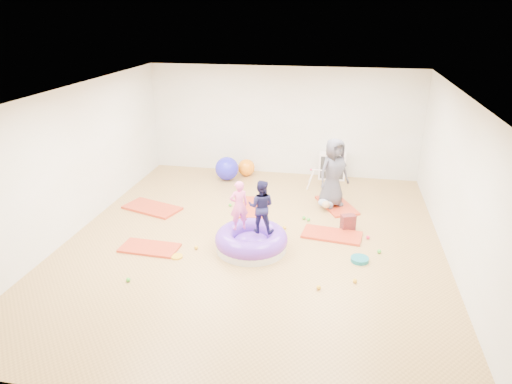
# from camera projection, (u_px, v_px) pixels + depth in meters

# --- Properties ---
(room) EXTENTS (7.01, 8.01, 2.81)m
(room) POSITION_uv_depth(u_px,v_px,m) (253.00, 172.00, 8.14)
(room) COLOR #9D7440
(room) RESTS_ON ground
(gym_mat_front_left) EXTENTS (1.08, 0.57, 0.04)m
(gym_mat_front_left) POSITION_uv_depth(u_px,v_px,m) (150.00, 248.00, 8.40)
(gym_mat_front_left) COLOR red
(gym_mat_front_left) RESTS_ON ground
(gym_mat_mid_left) EXTENTS (1.38, 0.98, 0.05)m
(gym_mat_mid_left) POSITION_uv_depth(u_px,v_px,m) (152.00, 208.00, 10.07)
(gym_mat_mid_left) COLOR red
(gym_mat_mid_left) RESTS_ON ground
(gym_mat_center_back) EXTENTS (0.65, 1.18, 0.05)m
(gym_mat_center_back) POSITION_uv_depth(u_px,v_px,m) (255.00, 207.00, 10.10)
(gym_mat_center_back) COLOR red
(gym_mat_center_back) RESTS_ON ground
(gym_mat_right) EXTENTS (1.19, 0.70, 0.05)m
(gym_mat_right) POSITION_uv_depth(u_px,v_px,m) (332.00, 235.00, 8.88)
(gym_mat_right) COLOR red
(gym_mat_right) RESTS_ON ground
(gym_mat_rear_right) EXTENTS (1.03, 1.30, 0.05)m
(gym_mat_rear_right) POSITION_uv_depth(u_px,v_px,m) (337.00, 205.00, 10.21)
(gym_mat_rear_right) COLOR red
(gym_mat_rear_right) RESTS_ON ground
(inflatable_cushion) EXTENTS (1.34, 1.34, 0.42)m
(inflatable_cushion) POSITION_uv_depth(u_px,v_px,m) (251.00, 241.00, 8.35)
(inflatable_cushion) COLOR silver
(inflatable_cushion) RESTS_ON ground
(child_pink) EXTENTS (0.41, 0.37, 0.94)m
(child_pink) POSITION_uv_depth(u_px,v_px,m) (239.00, 203.00, 8.22)
(child_pink) COLOR pink
(child_pink) RESTS_ON inflatable_cushion
(child_navy) EXTENTS (0.49, 0.38, 0.99)m
(child_navy) POSITION_uv_depth(u_px,v_px,m) (261.00, 204.00, 8.13)
(child_navy) COLOR #19173F
(child_navy) RESTS_ON inflatable_cushion
(adult_caregiver) EXTENTS (0.88, 0.85, 1.52)m
(adult_caregiver) POSITION_uv_depth(u_px,v_px,m) (333.00, 173.00, 9.89)
(adult_caregiver) COLOR #454450
(adult_caregiver) RESTS_ON gym_mat_rear_right
(infant) EXTENTS (0.36, 0.36, 0.21)m
(infant) POSITION_uv_depth(u_px,v_px,m) (326.00, 203.00, 9.99)
(infant) COLOR #A0AFD4
(infant) RESTS_ON gym_mat_rear_right
(ball_pit_balls) EXTENTS (4.13, 3.33, 0.07)m
(ball_pit_balls) POSITION_uv_depth(u_px,v_px,m) (287.00, 242.00, 8.57)
(ball_pit_balls) COLOR #E82348
(ball_pit_balls) RESTS_ON ground
(exercise_ball_blue) EXTENTS (0.60, 0.60, 0.60)m
(exercise_ball_blue) POSITION_uv_depth(u_px,v_px,m) (227.00, 169.00, 11.70)
(exercise_ball_blue) COLOR #2621D8
(exercise_ball_blue) RESTS_ON ground
(exercise_ball_orange) EXTENTS (0.44, 0.44, 0.44)m
(exercise_ball_orange) POSITION_uv_depth(u_px,v_px,m) (246.00, 168.00, 12.02)
(exercise_ball_orange) COLOR orange
(exercise_ball_orange) RESTS_ON ground
(infant_play_gym) EXTENTS (0.60, 0.57, 0.46)m
(infant_play_gym) POSITION_uv_depth(u_px,v_px,m) (320.00, 176.00, 11.19)
(infant_play_gym) COLOR white
(infant_play_gym) RESTS_ON ground
(cube_shelf) EXTENTS (0.68, 0.34, 0.68)m
(cube_shelf) POSITION_uv_depth(u_px,v_px,m) (332.00, 166.00, 11.76)
(cube_shelf) COLOR white
(cube_shelf) RESTS_ON ground
(balance_disc) EXTENTS (0.32, 0.32, 0.07)m
(balance_disc) POSITION_uv_depth(u_px,v_px,m) (360.00, 259.00, 7.98)
(balance_disc) COLOR #156B78
(balance_disc) RESTS_ON ground
(backpack) EXTENTS (0.32, 0.26, 0.32)m
(backpack) POSITION_uv_depth(u_px,v_px,m) (348.00, 222.00, 9.08)
(backpack) COLOR maroon
(backpack) RESTS_ON ground
(yellow_toy) EXTENTS (0.21, 0.21, 0.03)m
(yellow_toy) POSITION_uv_depth(u_px,v_px,m) (177.00, 257.00, 8.12)
(yellow_toy) COLOR gold
(yellow_toy) RESTS_ON ground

